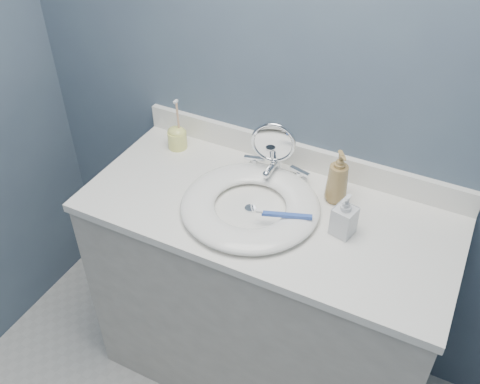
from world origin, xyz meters
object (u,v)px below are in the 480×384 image
Objects in this scene: toothbrush_holder at (177,137)px; makeup_mirror at (273,149)px; soap_bottle_amber at (338,177)px; soap_bottle_clear at (345,215)px.

makeup_mirror is at bearing -2.34° from toothbrush_holder.
toothbrush_holder is at bearing 164.20° from makeup_mirror.
toothbrush_holder is (-0.63, 0.03, -0.05)m from soap_bottle_amber.
makeup_mirror is 0.40m from toothbrush_holder.
toothbrush_holder reaches higher than soap_bottle_clear.
soap_bottle_amber is 1.31× the size of soap_bottle_clear.
makeup_mirror reaches higher than toothbrush_holder.
soap_bottle_amber is 0.63m from toothbrush_holder.
toothbrush_holder is (-0.39, 0.02, -0.08)m from makeup_mirror.
soap_bottle_clear is (0.07, -0.14, -0.02)m from soap_bottle_amber.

